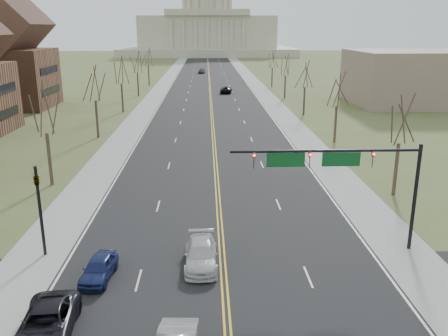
{
  "coord_description": "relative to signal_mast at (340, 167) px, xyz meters",
  "views": [
    {
      "loc": [
        -0.93,
        -14.83,
        14.17
      ],
      "look_at": [
        0.49,
        22.79,
        3.0
      ],
      "focal_mm": 38.0,
      "sensor_mm": 36.0,
      "label": 1
    }
  ],
  "objects": [
    {
      "name": "tree_r_0",
      "position": [
        8.05,
        10.5,
        0.79
      ],
      "size": [
        3.74,
        3.74,
        8.5
      ],
      "color": "#3B2D23",
      "rests_on": "ground"
    },
    {
      "name": "edge_line_left",
      "position": [
        -17.25,
        96.5,
        -5.75
      ],
      "size": [
        0.15,
        380.0,
        0.01
      ],
      "primitive_type": "cube",
      "color": "silver",
      "rests_on": "road"
    },
    {
      "name": "bldg_right_mass",
      "position": [
        32.55,
        62.5,
        -0.76
      ],
      "size": [
        25.0,
        20.0,
        10.0
      ],
      "primitive_type": "cube",
      "color": "#7A6856",
      "rests_on": "ground"
    },
    {
      "name": "cross_road",
      "position": [
        -7.45,
        -7.5,
        -5.76
      ],
      "size": [
        120.0,
        14.0,
        0.01
      ],
      "primitive_type": "cube",
      "color": "black",
      "rests_on": "ground"
    },
    {
      "name": "tree_r_1",
      "position": [
        8.05,
        30.5,
        0.79
      ],
      "size": [
        3.74,
        3.74,
        8.5
      ],
      "color": "#3B2D23",
      "rests_on": "ground"
    },
    {
      "name": "signal_left",
      "position": [
        -18.95,
        0.0,
        -2.05
      ],
      "size": [
        0.32,
        0.36,
        6.0
      ],
      "color": "black",
      "rests_on": "ground"
    },
    {
      "name": "tree_l_2",
      "position": [
        -22.95,
        54.5,
        1.18
      ],
      "size": [
        3.96,
        3.96,
        9.0
      ],
      "color": "#3B2D23",
      "rests_on": "ground"
    },
    {
      "name": "center_line",
      "position": [
        -7.45,
        96.5,
        -5.75
      ],
      "size": [
        0.42,
        380.0,
        0.01
      ],
      "primitive_type": "cube",
      "color": "gold",
      "rests_on": "road"
    },
    {
      "name": "tree_l_1",
      "position": [
        -22.95,
        34.5,
        1.18
      ],
      "size": [
        3.96,
        3.96,
        9.0
      ],
      "color": "#3B2D23",
      "rests_on": "ground"
    },
    {
      "name": "tree_r_3",
      "position": [
        8.05,
        70.5,
        0.79
      ],
      "size": [
        3.74,
        3.74,
        8.5
      ],
      "color": "#3B2D23",
      "rests_on": "ground"
    },
    {
      "name": "tree_l_0",
      "position": [
        -22.95,
        14.5,
        1.18
      ],
      "size": [
        3.96,
        3.96,
        9.0
      ],
      "color": "#3B2D23",
      "rests_on": "ground"
    },
    {
      "name": "bldg_left_far",
      "position": [
        -45.44,
        60.5,
        3.78
      ],
      "size": [
        17.1,
        14.28,
        23.25
      ],
      "color": "brown",
      "rests_on": "ground"
    },
    {
      "name": "capitol",
      "position": [
        -7.45,
        236.41,
        8.44
      ],
      "size": [
        90.0,
        60.0,
        50.0
      ],
      "color": "beige",
      "rests_on": "ground"
    },
    {
      "name": "tree_l_4",
      "position": [
        -22.95,
        94.5,
        1.18
      ],
      "size": [
        3.96,
        3.96,
        9.0
      ],
      "color": "#3B2D23",
      "rests_on": "ground"
    },
    {
      "name": "car_sb_outer_second",
      "position": [
        -14.77,
        -3.19,
        -5.09
      ],
      "size": [
        1.91,
        4.01,
        1.32
      ],
      "primitive_type": "imported",
      "rotation": [
        0.0,
        0.0,
        -0.09
      ],
      "color": "navy",
      "rests_on": "road"
    },
    {
      "name": "signal_mast",
      "position": [
        0.0,
        0.0,
        0.0
      ],
      "size": [
        12.12,
        0.44,
        7.2
      ],
      "color": "black",
      "rests_on": "ground"
    },
    {
      "name": "sidewalk_left",
      "position": [
        -19.45,
        96.5,
        -5.75
      ],
      "size": [
        4.0,
        380.0,
        0.03
      ],
      "primitive_type": "cube",
      "color": "gray",
      "rests_on": "ground"
    },
    {
      "name": "car_sb_inner_second",
      "position": [
        -8.8,
        -1.78,
        -5.04
      ],
      "size": [
        2.0,
        4.9,
        1.42
      ],
      "primitive_type": "imported",
      "rotation": [
        0.0,
        0.0,
        0.0
      ],
      "color": "#BDBDBD",
      "rests_on": "road"
    },
    {
      "name": "tree_r_4",
      "position": [
        8.05,
        90.5,
        0.79
      ],
      "size": [
        3.74,
        3.74,
        8.5
      ],
      "color": "#3B2D23",
      "rests_on": "ground"
    },
    {
      "name": "road",
      "position": [
        -7.45,
        96.5,
        -5.76
      ],
      "size": [
        20.0,
        380.0,
        0.01
      ],
      "primitive_type": "cube",
      "color": "black",
      "rests_on": "ground"
    },
    {
      "name": "sidewalk_right",
      "position": [
        4.55,
        96.5,
        -5.75
      ],
      "size": [
        4.0,
        380.0,
        0.03
      ],
      "primitive_type": "cube",
      "color": "gray",
      "rests_on": "ground"
    },
    {
      "name": "car_sb_outer_lead",
      "position": [
        -16.03,
        -8.69,
        -5.01
      ],
      "size": [
        2.83,
        5.47,
        1.48
      ],
      "primitive_type": "imported",
      "rotation": [
        0.0,
        0.0,
        0.07
      ],
      "color": "black",
      "rests_on": "road"
    },
    {
      "name": "edge_line_right",
      "position": [
        2.35,
        96.5,
        -5.75
      ],
      "size": [
        0.15,
        380.0,
        0.01
      ],
      "primitive_type": "cube",
      "color": "silver",
      "rests_on": "road"
    },
    {
      "name": "car_far_nb",
      "position": [
        -3.85,
        79.24,
        -5.02
      ],
      "size": [
        2.98,
        5.48,
        1.46
      ],
      "primitive_type": "imported",
      "rotation": [
        0.0,
        0.0,
        3.03
      ],
      "color": "black",
      "rests_on": "road"
    },
    {
      "name": "car_far_sb",
      "position": [
        -9.8,
        127.27,
        -4.95
      ],
      "size": [
        2.41,
        4.85,
        1.59
      ],
      "primitive_type": "imported",
      "rotation": [
        0.0,
        0.0,
        -0.12
      ],
      "color": "#46494D",
      "rests_on": "road"
    },
    {
      "name": "tree_r_2",
      "position": [
        8.05,
        50.5,
        0.79
      ],
      "size": [
        3.74,
        3.74,
        8.5
      ],
      "color": "#3B2D23",
      "rests_on": "ground"
    },
    {
      "name": "tree_l_3",
      "position": [
        -22.95,
        74.5,
        1.18
      ],
      "size": [
        3.96,
        3.96,
        9.0
      ],
      "color": "#3B2D23",
      "rests_on": "ground"
    }
  ]
}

